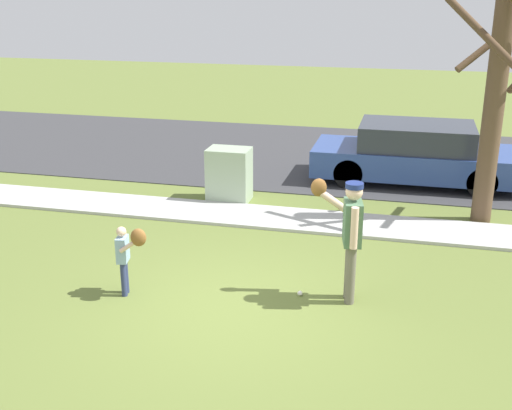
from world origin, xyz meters
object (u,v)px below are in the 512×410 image
street_tree_near (495,98)px  utility_cabinet (229,175)px  parked_wagon_blue (415,154)px  person_adult (349,228)px  person_child (127,251)px  baseball (300,293)px

street_tree_near → utility_cabinet: bearing=179.5°
utility_cabinet → parked_wagon_blue: size_ratio=0.24×
person_adult → utility_cabinet: (-2.84, 3.88, -0.54)m
person_child → street_tree_near: bearing=30.1°
person_adult → street_tree_near: size_ratio=0.40×
baseball → utility_cabinet: size_ratio=0.07×
person_adult → baseball: bearing=-7.0°
person_child → utility_cabinet: size_ratio=0.99×
person_child → utility_cabinet: utility_cabinet is taller
baseball → street_tree_near: bearing=54.2°
baseball → parked_wagon_blue: parked_wagon_blue is taller
person_child → parked_wagon_blue: size_ratio=0.24×
person_adult → person_child: person_adult is taller
parked_wagon_blue → person_adult: bearing=-98.0°
person_child → person_adult: bearing=1.0°
street_tree_near → parked_wagon_blue: bearing=119.5°
person_child → street_tree_near: (5.18, 4.46, 1.63)m
parked_wagon_blue → person_child: bearing=-120.1°
street_tree_near → person_adult: bearing=-119.1°
parked_wagon_blue → street_tree_near: bearing=-60.5°
person_adult → utility_cabinet: bearing=-64.3°
utility_cabinet → street_tree_near: street_tree_near is taller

